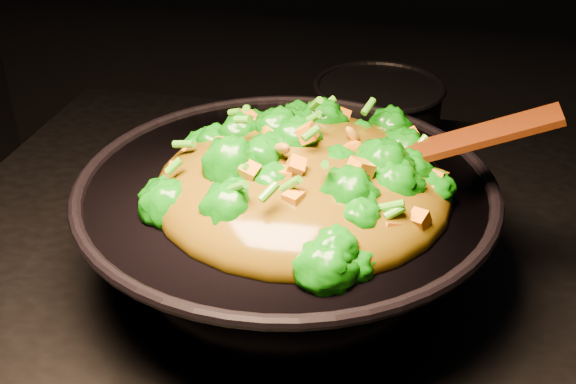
# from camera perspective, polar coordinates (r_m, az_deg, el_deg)

# --- Properties ---
(wok) EXTENTS (0.54, 0.54, 0.13)m
(wok) POSITION_cam_1_polar(r_m,az_deg,el_deg) (0.84, -0.14, -3.22)
(wok) COLOR black
(wok) RESTS_ON stovetop
(stir_fry) EXTENTS (0.40, 0.40, 0.11)m
(stir_fry) POSITION_cam_1_polar(r_m,az_deg,el_deg) (0.76, 1.16, 3.49)
(stir_fry) COLOR #0F7108
(stir_fry) RESTS_ON wok
(spatula) EXTENTS (0.27, 0.06, 0.11)m
(spatula) POSITION_cam_1_polar(r_m,az_deg,el_deg) (0.79, 10.73, 3.23)
(spatula) COLOR #360E04
(spatula) RESTS_ON wok
(back_pot) EXTENTS (0.21, 0.21, 0.11)m
(back_pot) POSITION_cam_1_polar(r_m,az_deg,el_deg) (1.14, 7.04, 5.96)
(back_pot) COLOR black
(back_pot) RESTS_ON stovetop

